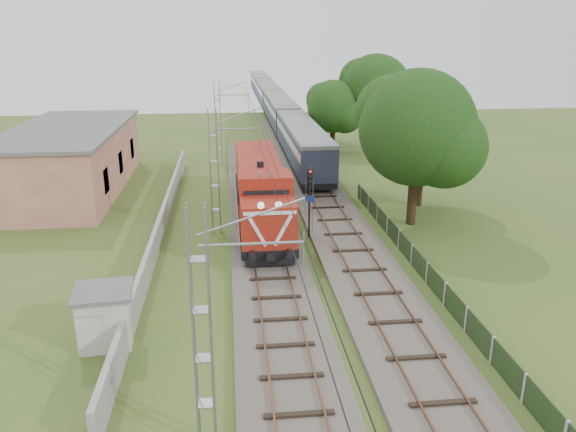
{
  "coord_description": "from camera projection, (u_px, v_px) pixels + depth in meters",
  "views": [
    {
      "loc": [
        -2.04,
        -22.8,
        12.47
      ],
      "look_at": [
        1.29,
        8.36,
        2.2
      ],
      "focal_mm": 35.0,
      "sensor_mm": 36.0,
      "label": 1
    }
  ],
  "objects": [
    {
      "name": "tree_b",
      "position": [
        424.0,
        141.0,
        41.03
      ],
      "size": [
        6.04,
        5.75,
        7.83
      ],
      "color": "#352415",
      "rests_on": "ground"
    },
    {
      "name": "tree_a",
      "position": [
        419.0,
        129.0,
        36.42
      ],
      "size": [
        8.01,
        7.63,
        10.39
      ],
      "color": "#352415",
      "rests_on": "ground"
    },
    {
      "name": "station_building",
      "position": [
        70.0,
        159.0,
        45.98
      ],
      "size": [
        8.4,
        20.4,
        5.22
      ],
      "color": "tan",
      "rests_on": "ground"
    },
    {
      "name": "track_side",
      "position": [
        318.0,
        193.0,
        44.98
      ],
      "size": [
        4.2,
        80.0,
        0.45
      ],
      "color": "#6B6054",
      "rests_on": "ground"
    },
    {
      "name": "catenary",
      "position": [
        215.0,
        173.0,
        35.42
      ],
      "size": [
        3.31,
        70.0,
        8.0
      ],
      "color": "gray",
      "rests_on": "ground"
    },
    {
      "name": "locomotive",
      "position": [
        260.0,
        189.0,
        38.13
      ],
      "size": [
        3.13,
        17.88,
        4.54
      ],
      "color": "black",
      "rests_on": "ground"
    },
    {
      "name": "ground",
      "position": [
        279.0,
        319.0,
        25.64
      ],
      "size": [
        140.0,
        140.0,
        0.0
      ],
      "primitive_type": "plane",
      "color": "#415B22",
      "rests_on": "ground"
    },
    {
      "name": "signal_post",
      "position": [
        310.0,
        190.0,
        34.83
      ],
      "size": [
        0.49,
        0.4,
        4.61
      ],
      "color": "black",
      "rests_on": "ground"
    },
    {
      "name": "tree_c",
      "position": [
        334.0,
        107.0,
        60.46
      ],
      "size": [
        5.96,
        5.67,
        7.72
      ],
      "color": "#352415",
      "rests_on": "ground"
    },
    {
      "name": "relay_hut",
      "position": [
        105.0,
        316.0,
        23.36
      ],
      "size": [
        2.58,
        2.58,
        2.44
      ],
      "color": "beige",
      "rests_on": "ground"
    },
    {
      "name": "coach_rake",
      "position": [
        273.0,
        101.0,
        86.08
      ],
      "size": [
        3.01,
        89.76,
        3.48
      ],
      "color": "black",
      "rests_on": "ground"
    },
    {
      "name": "tree_d",
      "position": [
        377.0,
        90.0,
        61.06
      ],
      "size": [
        8.0,
        7.62,
        10.38
      ],
      "color": "#352415",
      "rests_on": "ground"
    },
    {
      "name": "track_main",
      "position": [
        268.0,
        257.0,
        32.19
      ],
      "size": [
        4.2,
        70.0,
        0.45
      ],
      "color": "#6B6054",
      "rests_on": "ground"
    },
    {
      "name": "boundary_wall",
      "position": [
        162.0,
        224.0,
        36.08
      ],
      "size": [
        0.25,
        40.0,
        1.5
      ],
      "primitive_type": "cube",
      "color": "#9E9E99",
      "rests_on": "ground"
    },
    {
      "name": "fence",
      "position": [
        427.0,
        273.0,
        29.09
      ],
      "size": [
        0.12,
        32.0,
        1.2
      ],
      "color": "black",
      "rests_on": "ground"
    }
  ]
}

